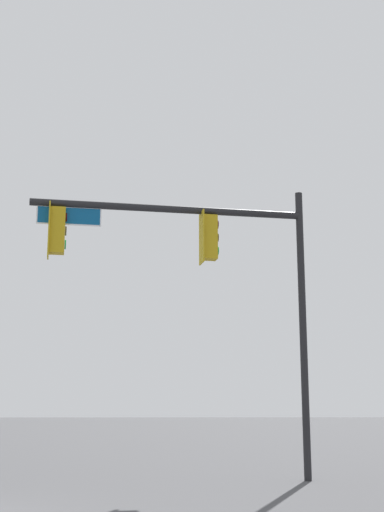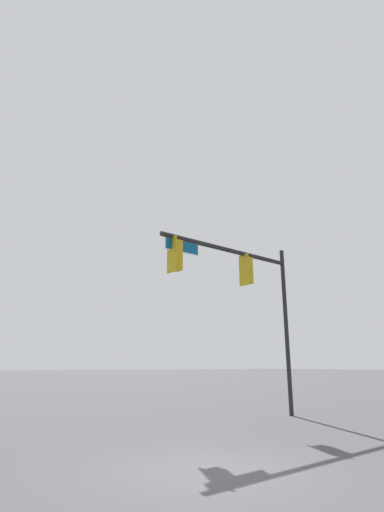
# 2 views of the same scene
# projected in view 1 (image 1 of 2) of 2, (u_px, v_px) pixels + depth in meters

# --- Properties ---
(signal_pole_near) EXTENTS (6.72, 0.97, 7.01)m
(signal_pole_near) POSITION_uv_depth(u_px,v_px,m) (189.00, 255.00, 17.20)
(signal_pole_near) COLOR black
(signal_pole_near) RESTS_ON ground_plane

